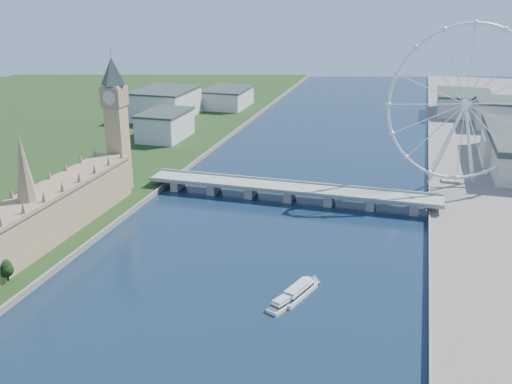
% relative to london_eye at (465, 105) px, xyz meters
% --- Properties ---
extents(parliament_range, '(24.00, 200.00, 70.00)m').
position_rel_london_eye_xyz_m(parliament_range, '(-247.98, -185.08, -49.04)').
color(parliament_range, tan).
rests_on(parliament_range, ground).
extents(big_ben, '(20.02, 20.02, 110.00)m').
position_rel_london_eye_xyz_m(big_ben, '(-247.98, -77.08, -0.95)').
color(big_ben, tan).
rests_on(big_ben, ground).
extents(westminster_bridge, '(220.00, 22.00, 9.50)m').
position_rel_london_eye_xyz_m(westminster_bridge, '(-119.98, -55.08, -60.89)').
color(westminster_bridge, gray).
rests_on(westminster_bridge, ground).
extents(london_eye, '(113.60, 39.12, 124.30)m').
position_rel_london_eye_xyz_m(london_eye, '(0.00, 0.00, 0.00)').
color(london_eye, silver).
rests_on(london_eye, ground).
extents(city_skyline, '(505.00, 280.00, 32.00)m').
position_rel_london_eye_xyz_m(city_skyline, '(-80.75, 205.00, -50.56)').
color(city_skyline, beige).
rests_on(city_skyline, ground).
extents(tour_boat_near, '(17.39, 31.73, 6.82)m').
position_rel_london_eye_xyz_m(tour_boat_near, '(-84.65, -193.02, -67.52)').
color(tour_boat_near, silver).
rests_on(tour_boat_near, ground).
extents(tour_boat_far, '(17.30, 26.98, 5.85)m').
position_rel_london_eye_xyz_m(tour_boat_far, '(-88.80, -203.31, -67.52)').
color(tour_boat_far, white).
rests_on(tour_boat_far, ground).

